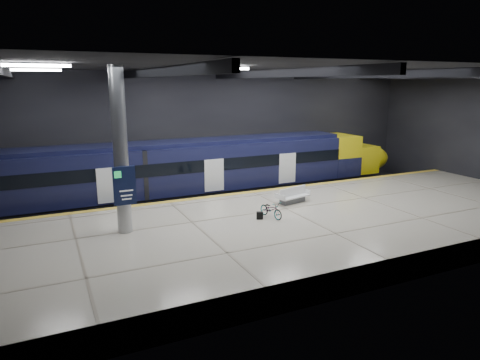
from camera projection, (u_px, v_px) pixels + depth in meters
ground at (276, 223)px, 22.68m from camera, size 30.00×30.00×0.00m
room_shell at (278, 115)px, 21.41m from camera, size 30.10×16.10×8.05m
platform at (303, 228)px, 20.35m from camera, size 30.00×11.00×1.10m
safety_strip at (253, 192)px, 24.86m from camera, size 30.00×0.40×0.01m
rails at (234, 197)px, 27.52m from camera, size 30.00×1.52×0.16m
train at (187, 172)px, 25.79m from camera, size 29.40×2.84×3.79m
bench at (293, 197)px, 22.56m from camera, size 2.03×1.20×0.84m
bicycle at (271, 209)px, 20.05m from camera, size 0.81×1.58×0.79m
pannier_bag at (260, 215)px, 19.85m from camera, size 0.35×0.29×0.35m
info_column at (121, 154)px, 17.47m from camera, size 0.90×0.78×6.90m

